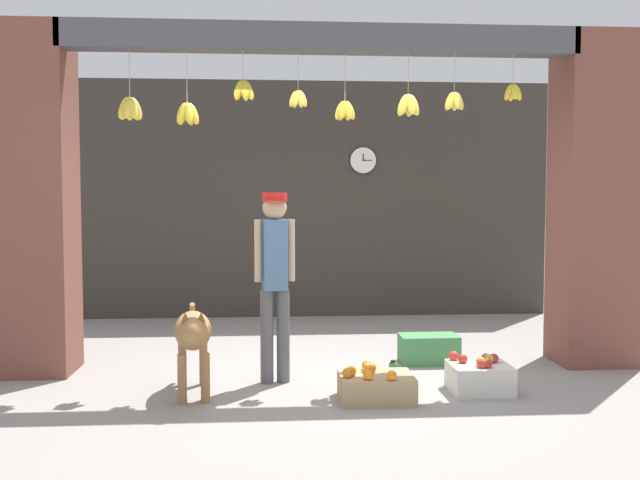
% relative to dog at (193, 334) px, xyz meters
% --- Properties ---
extents(ground_plane, '(60.00, 60.00, 0.00)m').
position_rel_dog_xyz_m(ground_plane, '(1.08, 0.56, -0.49)').
color(ground_plane, gray).
extents(shop_back_wall, '(6.46, 0.12, 3.08)m').
position_rel_dog_xyz_m(shop_back_wall, '(1.08, 3.73, 1.05)').
color(shop_back_wall, '#38332D').
rests_on(shop_back_wall, ground_plane).
extents(shop_pillar_left, '(0.70, 0.60, 3.08)m').
position_rel_dog_xyz_m(shop_pillar_left, '(-1.49, 0.86, 1.05)').
color(shop_pillar_left, brown).
rests_on(shop_pillar_left, ground_plane).
extents(shop_pillar_right, '(0.70, 0.60, 3.08)m').
position_rel_dog_xyz_m(shop_pillar_right, '(3.66, 0.86, 1.05)').
color(shop_pillar_right, brown).
rests_on(shop_pillar_right, ground_plane).
extents(storefront_awning, '(4.56, 0.28, 0.89)m').
position_rel_dog_xyz_m(storefront_awning, '(1.05, 0.68, 2.40)').
color(storefront_awning, '#4C4C51').
extents(dog, '(0.37, 1.05, 0.73)m').
position_rel_dog_xyz_m(dog, '(0.00, 0.00, 0.00)').
color(dog, '#9E7042').
rests_on(dog, ground_plane).
extents(shopkeeper, '(0.34, 0.27, 1.61)m').
position_rel_dog_xyz_m(shopkeeper, '(0.65, 0.35, 0.45)').
color(shopkeeper, '#56565B').
rests_on(shopkeeper, ground_plane).
extents(fruit_crate_oranges, '(0.57, 0.44, 0.27)m').
position_rel_dog_xyz_m(fruit_crate_oranges, '(1.42, -0.24, -0.38)').
color(fruit_crate_oranges, tan).
rests_on(fruit_crate_oranges, ground_plane).
extents(fruit_crate_apples, '(0.47, 0.43, 0.30)m').
position_rel_dog_xyz_m(fruit_crate_apples, '(2.30, -0.07, -0.37)').
color(fruit_crate_apples, silver).
rests_on(fruit_crate_apples, ground_plane).
extents(produce_box_green, '(0.55, 0.32, 0.27)m').
position_rel_dog_xyz_m(produce_box_green, '(2.11, 0.95, -0.36)').
color(produce_box_green, '#42844C').
rests_on(produce_box_green, ground_plane).
extents(water_bottle, '(0.07, 0.07, 0.23)m').
position_rel_dog_xyz_m(water_bottle, '(1.62, 0.12, -0.39)').
color(water_bottle, '#38934C').
rests_on(water_bottle, ground_plane).
extents(wall_clock, '(0.36, 0.03, 0.36)m').
position_rel_dog_xyz_m(wall_clock, '(1.84, 3.65, 1.56)').
color(wall_clock, black).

